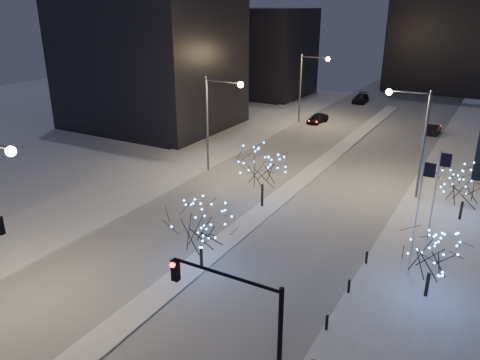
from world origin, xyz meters
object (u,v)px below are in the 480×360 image
Objects in this scene: holiday_tree_median_near at (200,225)px; car_mid at (434,129)px; car_near at (318,118)px; holiday_tree_plaza_far at (466,183)px; street_lamp_w_mid at (215,112)px; traffic_signal_east at (245,324)px; street_lamp_east at (415,130)px; holiday_tree_median_far at (263,167)px; car_far at (361,98)px; holiday_tree_plaza_near at (432,254)px; street_lamp_w_far at (307,79)px.

car_mid is at bearing 79.51° from holiday_tree_median_near.
holiday_tree_plaza_far reaches higher than car_near.
street_lamp_w_mid is 1.90× the size of holiday_tree_plaza_far.
traffic_signal_east is at bearing -103.30° from holiday_tree_plaza_far.
holiday_tree_median_far is (-10.58, -8.83, -2.63)m from street_lamp_east.
street_lamp_east is 29.28m from car_near.
street_lamp_w_mid is at bearing 145.34° from holiday_tree_median_far.
car_far is 1.16× the size of holiday_tree_plaza_near.
street_lamp_east is (19.02, 3.00, -0.05)m from street_lamp_w_mid.
street_lamp_w_mid is at bearing 60.28° from car_mid.
holiday_tree_plaza_far reaches higher than holiday_tree_plaza_near.
street_lamp_east is at bearing 8.96° from street_lamp_w_mid.
street_lamp_w_far is 20.24m from car_far.
street_lamp_east is 6.64m from holiday_tree_plaza_far.
street_lamp_w_mid reaches higher than car_mid.
car_mid is (-1.27, 25.00, -5.79)m from street_lamp_east.
holiday_tree_median_near is at bearing -84.83° from holiday_tree_median_far.
traffic_signal_east is at bearing -55.49° from street_lamp_w_mid.
car_mid is at bearing -49.94° from car_far.
car_far is at bearing -44.86° from car_mid.
holiday_tree_median_far reaches higher than car_far.
car_near is 0.77× the size of holiday_tree_median_far.
holiday_tree_median_far is (-9.31, -33.84, 3.16)m from car_mid.
traffic_signal_east is (-1.14, -29.00, -1.69)m from street_lamp_east.
street_lamp_w_far reaches higher than holiday_tree_median_near.
holiday_tree_plaza_near is at bearing -72.75° from car_far.
car_near is (-16.25, 51.85, -4.02)m from traffic_signal_east.
street_lamp_east is 14.03m from holiday_tree_median_far.
holiday_tree_median_far is (-1.00, 11.06, 0.54)m from holiday_tree_median_near.
street_lamp_w_mid is 26.53m from car_near.
street_lamp_east reaches higher than holiday_tree_plaza_far.
car_near is at bearing 10.25° from car_mid.
street_lamp_east is at bearing 39.85° from holiday_tree_median_far.
street_lamp_w_far and street_lamp_east have the same top height.
holiday_tree_median_far is 16.55m from holiday_tree_plaza_far.
street_lamp_w_far is at bearing 105.30° from holiday_tree_median_far.
street_lamp_east is (19.02, -22.00, -0.05)m from street_lamp_w_far.
holiday_tree_median_near is 1.18× the size of holiday_tree_plaza_near.
holiday_tree_plaza_far is (23.98, -25.17, -3.10)m from street_lamp_w_far.
street_lamp_east reaches higher than holiday_tree_median_far.
street_lamp_w_far is 6.04m from car_near.
holiday_tree_plaza_far is (6.10, 25.83, -1.37)m from traffic_signal_east.
holiday_tree_median_near is 0.96× the size of holiday_tree_median_far.
holiday_tree_plaza_far is (21.08, -44.37, 2.62)m from car_far.
street_lamp_w_far is 43.06m from holiday_tree_median_near.
traffic_signal_east is 1.74× the size of car_mid.
street_lamp_w_mid reaches higher than car_near.
holiday_tree_plaza_near is (5.49, 13.04, -1.67)m from traffic_signal_east.
car_near is 34.41m from holiday_tree_plaza_far.
street_lamp_east is at bearing -43.21° from car_near.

